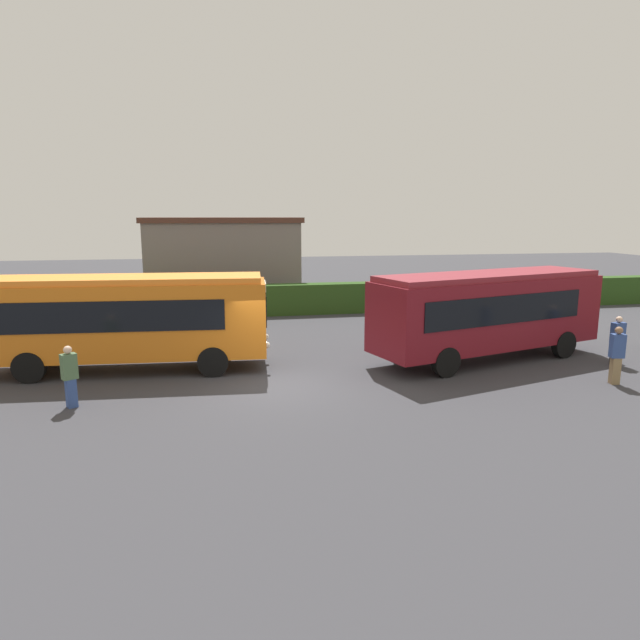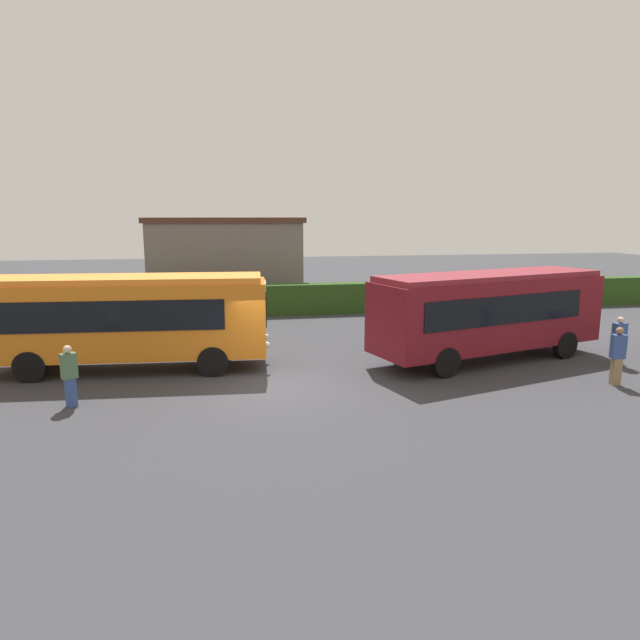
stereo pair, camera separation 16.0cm
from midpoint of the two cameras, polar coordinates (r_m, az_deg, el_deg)
ground_plane at (r=17.21m, az=-4.21°, el=-6.79°), size 108.48×108.48×0.00m
bus_orange at (r=19.54m, az=-18.92°, el=0.32°), size 9.38×2.97×3.20m
bus_maroon at (r=20.75m, az=17.18°, el=0.95°), size 9.20×4.77×3.17m
person_left at (r=16.56m, az=-24.13°, el=-5.13°), size 0.47×0.43×1.72m
person_center at (r=19.39m, az=28.50°, el=-3.12°), size 0.44×0.33×1.82m
person_right at (r=21.91m, az=28.57°, el=-1.83°), size 0.51×0.34×1.73m
hedge_row at (r=29.22m, az=-6.92°, el=2.02°), size 66.24×1.04×1.60m
depot_building at (r=33.88m, az=-9.58°, el=6.10°), size 8.98×5.78×5.07m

